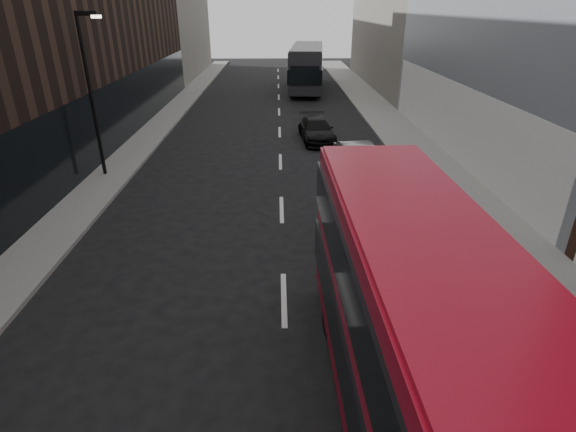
{
  "coord_description": "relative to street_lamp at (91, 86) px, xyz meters",
  "views": [
    {
      "loc": [
        -0.13,
        -2.24,
        7.36
      ],
      "look_at": [
        0.12,
        8.08,
        2.5
      ],
      "focal_mm": 28.0,
      "sensor_mm": 36.0,
      "label": 1
    }
  ],
  "objects": [
    {
      "name": "red_bus",
      "position": [
        10.41,
        -14.67,
        -1.82
      ],
      "size": [
        2.65,
        10.59,
        4.26
      ],
      "rotation": [
        0.0,
        0.0,
        0.02
      ],
      "color": "maroon",
      "rests_on": "ground"
    },
    {
      "name": "building_left_mid",
      "position": [
        -3.28,
        12.0,
        2.82
      ],
      "size": [
        5.0,
        24.0,
        14.0
      ],
      "primitive_type": "cube",
      "color": "black",
      "rests_on": "ground"
    },
    {
      "name": "car_c",
      "position": [
        10.41,
        6.0,
        -3.53
      ],
      "size": [
        2.17,
        4.63,
        1.31
      ],
      "primitive_type": "imported",
      "rotation": [
        0.0,
        0.0,
        0.08
      ],
      "color": "black",
      "rests_on": "ground"
    },
    {
      "name": "grey_bus",
      "position": [
        10.92,
        23.92,
        -2.05
      ],
      "size": [
        4.01,
        12.5,
        3.97
      ],
      "rotation": [
        0.0,
        0.0,
        -0.09
      ],
      "color": "black",
      "rests_on": "ground"
    },
    {
      "name": "car_b",
      "position": [
        11.91,
        0.0,
        -3.47
      ],
      "size": [
        1.98,
        4.43,
        1.41
      ],
      "primitive_type": "imported",
      "rotation": [
        0.0,
        0.0,
        0.12
      ],
      "color": "gray",
      "rests_on": "ground"
    },
    {
      "name": "car_a",
      "position": [
        10.61,
        -6.0,
        -3.55
      ],
      "size": [
        1.81,
        3.8,
        1.25
      ],
      "primitive_type": "imported",
      "rotation": [
        0.0,
        0.0,
        -0.09
      ],
      "color": "black",
      "rests_on": "ground"
    },
    {
      "name": "sidewalk_left",
      "position": [
        0.22,
        7.0,
        -4.11
      ],
      "size": [
        2.0,
        80.0,
        0.15
      ],
      "primitive_type": "cube",
      "color": "slate",
      "rests_on": "ground"
    },
    {
      "name": "street_lamp",
      "position": [
        0.0,
        0.0,
        0.0
      ],
      "size": [
        1.06,
        0.22,
        7.0
      ],
      "color": "black",
      "rests_on": "sidewalk_left"
    },
    {
      "name": "sidewalk_right",
      "position": [
        15.72,
        7.0,
        -4.11
      ],
      "size": [
        3.0,
        80.0,
        0.15
      ],
      "primitive_type": "cube",
      "color": "slate",
      "rests_on": "ground"
    },
    {
      "name": "building_left_far",
      "position": [
        -3.28,
        34.0,
        2.32
      ],
      "size": [
        5.0,
        20.0,
        13.0
      ],
      "primitive_type": "cube",
      "color": "#69645C",
      "rests_on": "ground"
    }
  ]
}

